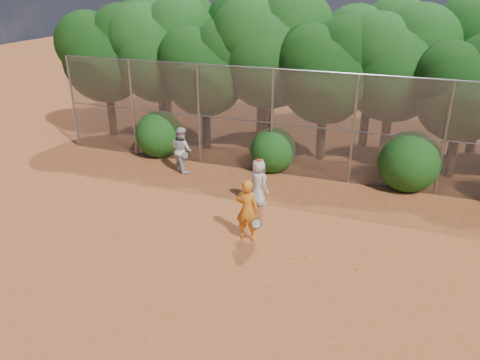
% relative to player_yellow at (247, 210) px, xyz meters
% --- Properties ---
extents(ground, '(80.00, 80.00, 0.00)m').
position_rel_player_yellow_xyz_m(ground, '(0.22, -0.94, -0.92)').
color(ground, '#9E4C23').
rests_on(ground, ground).
extents(fence_back, '(20.05, 0.09, 4.03)m').
position_rel_player_yellow_xyz_m(fence_back, '(0.10, 5.06, 1.13)').
color(fence_back, gray).
rests_on(fence_back, ground).
extents(tree_0, '(4.38, 3.81, 6.00)m').
position_rel_player_yellow_xyz_m(tree_0, '(-9.23, 7.10, 3.01)').
color(tree_0, black).
rests_on(tree_0, ground).
extents(tree_1, '(4.64, 4.03, 6.35)m').
position_rel_player_yellow_xyz_m(tree_1, '(-6.72, 7.60, 3.24)').
color(tree_1, black).
rests_on(tree_1, ground).
extents(tree_2, '(3.99, 3.47, 5.47)m').
position_rel_player_yellow_xyz_m(tree_2, '(-4.23, 6.89, 2.66)').
color(tree_2, black).
rests_on(tree_2, ground).
extents(tree_3, '(4.89, 4.26, 6.70)m').
position_rel_player_yellow_xyz_m(tree_3, '(-1.72, 7.90, 3.47)').
color(tree_3, black).
rests_on(tree_3, ground).
extents(tree_4, '(4.19, 3.64, 5.73)m').
position_rel_player_yellow_xyz_m(tree_4, '(0.77, 7.29, 2.83)').
color(tree_4, black).
rests_on(tree_4, ground).
extents(tree_5, '(4.51, 3.92, 6.17)m').
position_rel_player_yellow_xyz_m(tree_5, '(3.27, 8.10, 3.12)').
color(tree_5, black).
rests_on(tree_5, ground).
extents(tree_6, '(3.86, 3.36, 5.29)m').
position_rel_player_yellow_xyz_m(tree_6, '(5.77, 7.09, 2.54)').
color(tree_6, black).
rests_on(tree_6, ground).
extents(tree_9, '(4.83, 4.20, 6.62)m').
position_rel_player_yellow_xyz_m(tree_9, '(-7.72, 9.90, 3.41)').
color(tree_9, black).
rests_on(tree_9, ground).
extents(tree_10, '(5.15, 4.48, 7.06)m').
position_rel_player_yellow_xyz_m(tree_10, '(-2.72, 10.10, 3.70)').
color(tree_10, black).
rests_on(tree_10, ground).
extents(tree_11, '(4.64, 4.03, 6.35)m').
position_rel_player_yellow_xyz_m(tree_11, '(2.28, 9.70, 3.24)').
color(tree_11, black).
rests_on(tree_11, ground).
extents(bush_0, '(2.00, 2.00, 2.00)m').
position_rel_player_yellow_xyz_m(bush_0, '(-5.78, 5.36, 0.08)').
color(bush_0, '#134411').
rests_on(bush_0, ground).
extents(bush_1, '(1.80, 1.80, 1.80)m').
position_rel_player_yellow_xyz_m(bush_1, '(-0.78, 5.36, -0.02)').
color(bush_1, '#134411').
rests_on(bush_1, ground).
extents(bush_2, '(2.20, 2.20, 2.20)m').
position_rel_player_yellow_xyz_m(bush_2, '(4.22, 5.36, 0.18)').
color(bush_2, '#134411').
rests_on(bush_2, ground).
extents(player_yellow, '(0.86, 0.54, 1.85)m').
position_rel_player_yellow_xyz_m(player_yellow, '(0.00, 0.00, 0.00)').
color(player_yellow, orange).
rests_on(player_yellow, ground).
extents(player_teen, '(0.94, 0.86, 1.63)m').
position_rel_player_yellow_xyz_m(player_teen, '(-0.37, 2.21, -0.11)').
color(player_teen, silver).
rests_on(player_teen, ground).
extents(player_white, '(1.09, 1.03, 1.79)m').
position_rel_player_yellow_xyz_m(player_white, '(-4.06, 4.00, -0.03)').
color(player_white, silver).
rests_on(player_white, ground).
extents(ball_0, '(0.07, 0.07, 0.07)m').
position_rel_player_yellow_xyz_m(ball_0, '(1.84, 2.02, -0.89)').
color(ball_0, '#B9DE28').
rests_on(ball_0, ground).
extents(ball_1, '(0.07, 0.07, 0.07)m').
position_rel_player_yellow_xyz_m(ball_1, '(1.56, -0.57, -0.89)').
color(ball_1, '#B9DE28').
rests_on(ball_1, ground).
extents(ball_2, '(0.07, 0.07, 0.07)m').
position_rel_player_yellow_xyz_m(ball_2, '(3.22, -0.55, -0.89)').
color(ball_2, '#B9DE28').
rests_on(ball_2, ground).
extents(ball_3, '(0.07, 0.07, 0.07)m').
position_rel_player_yellow_xyz_m(ball_3, '(1.91, -0.44, -0.89)').
color(ball_3, '#B9DE28').
rests_on(ball_3, ground).
extents(ball_4, '(0.07, 0.07, 0.07)m').
position_rel_player_yellow_xyz_m(ball_4, '(5.14, 2.76, -0.89)').
color(ball_4, '#B9DE28').
rests_on(ball_4, ground).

